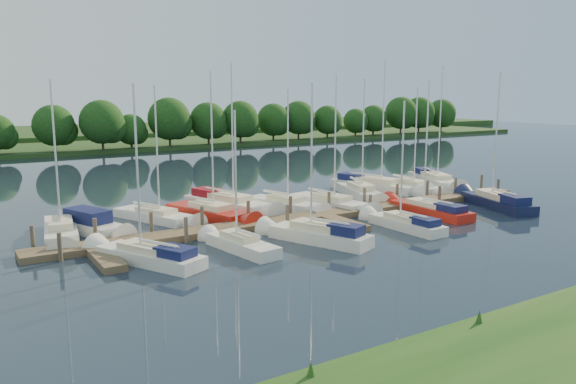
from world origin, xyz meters
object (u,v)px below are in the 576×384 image
sailboat_s_2 (317,236)px  motorboat (91,227)px  sailboat_n_0 (61,234)px  sailboat_n_5 (285,206)px  dock (326,217)px

sailboat_s_2 → motorboat: bearing=116.9°
sailboat_n_0 → sailboat_s_2: sailboat_n_0 is taller
sailboat_n_0 → sailboat_n_5: 16.60m
sailboat_n_5 → sailboat_s_2: sailboat_s_2 is taller
dock → motorboat: size_ratio=5.91×
sailboat_n_0 → sailboat_s_2: (13.11, -9.23, 0.06)m
sailboat_n_0 → dock: bearing=173.5°
motorboat → sailboat_s_2: (11.20, -9.72, -0.03)m
motorboat → sailboat_n_5: 14.70m
motorboat → sailboat_s_2: 14.83m
sailboat_n_0 → motorboat: (1.91, 0.48, 0.10)m
dock → sailboat_n_5: sailboat_n_5 is taller
sailboat_n_0 → motorboat: 1.97m
motorboat → sailboat_s_2: bearing=117.2°
sailboat_n_5 → motorboat: bearing=-18.0°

